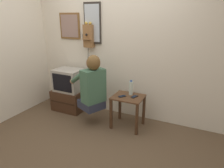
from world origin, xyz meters
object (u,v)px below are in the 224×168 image
Objects in this scene: television at (69,80)px; wall_mirror at (92,23)px; framed_picture at (70,26)px; water_bottle at (131,88)px; cell_phone_held at (122,96)px; cell_phone_spare at (134,97)px; person at (92,84)px; wall_phone_antique at (89,36)px.

television is 1.14m from wall_mirror.
framed_picture is 1.93× the size of water_bottle.
cell_phone_spare is (0.18, 0.07, 0.00)m from cell_phone_held.
cell_phone_spare is at bearing -48.16° from person.
cell_phone_held is (1.27, -0.45, -1.03)m from framed_picture.
cell_phone_spare is (1.01, -0.33, -0.88)m from wall_phone_antique.
person is 6.76× the size of cell_phone_held.
water_bottle is (1.27, -0.03, 0.05)m from television.
wall_mirror is (0.50, -0.00, 0.06)m from framed_picture.
person reaches higher than cell_phone_held.
wall_mirror reaches higher than framed_picture.
wall_phone_antique is 3.35× the size of water_bottle.
television is at bearing 178.47° from water_bottle.
cell_phone_spare is (1.36, -0.11, -0.06)m from television.
cell_phone_spare is 0.56× the size of water_bottle.
cell_phone_spare is (0.95, -0.37, -1.09)m from wall_mirror.
wall_mirror is at bearing -0.36° from framed_picture.
wall_phone_antique is 6.10× the size of cell_phone_held.
wall_phone_antique is 1.74× the size of framed_picture.
television is 1.19m from cell_phone_held.
wall_phone_antique is at bearing -146.39° from wall_mirror.
water_bottle is (-0.09, 0.07, 0.11)m from cell_phone_spare.
person is at bearing -23.39° from television.
wall_mirror is at bearing 33.61° from wall_phone_antique.
television is 3.75× the size of cell_phone_held.
television reaches higher than cell_phone_spare.
framed_picture is at bearing 167.56° from water_bottle.
wall_phone_antique is at bearing 59.23° from person.
wall_mirror is 5.17× the size of cell_phone_spare.
cell_phone_held is 0.99× the size of cell_phone_spare.
wall_phone_antique is 1.23m from water_bottle.
wall_mirror is (-0.30, 0.57, 0.92)m from person.
person reaches higher than television.
wall_phone_antique is at bearing -167.91° from cell_phone_held.
person is at bearing -126.84° from cell_phone_held.
wall_mirror reaches higher than cell_phone_held.
television is 0.91m from wall_phone_antique.
cell_phone_held is at bearing -8.65° from television.
water_bottle is at bearing 94.64° from cell_phone_held.
water_bottle is (1.36, -0.30, -0.93)m from framed_picture.
wall_phone_antique is 1.38m from cell_phone_spare.
wall_mirror reaches higher than television.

